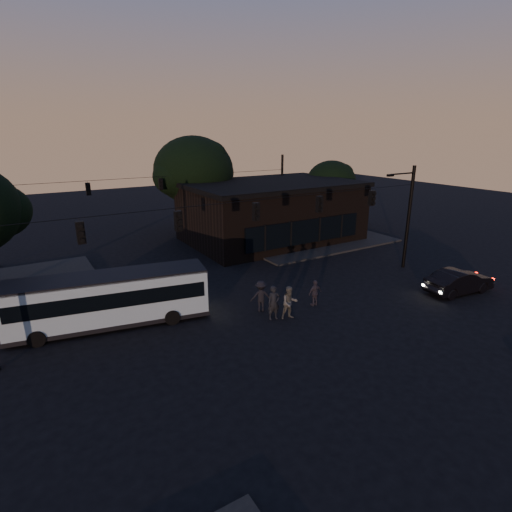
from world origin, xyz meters
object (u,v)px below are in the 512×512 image
car (459,281)px  pedestrian_b (290,303)px  building (271,211)px  pedestrian_d (261,296)px  pedestrian_c (315,293)px  pedestrian_a (274,303)px  bus (110,297)px

car → pedestrian_b: bearing=84.1°
building → pedestrian_b: 16.85m
pedestrian_d → pedestrian_c: bearing=-176.8°
building → pedestrian_d: (-9.22, -12.86, -1.80)m
car → pedestrian_c: bearing=77.4°
pedestrian_b → pedestrian_c: pedestrian_b is taller
pedestrian_a → pedestrian_b: 0.86m
car → pedestrian_a: size_ratio=2.40×
bus → car: (19.65, -6.90, -0.81)m
pedestrian_a → bus: bearing=162.5°
car → pedestrian_b: 11.58m
car → pedestrian_b: pedestrian_b is taller
pedestrian_b → pedestrian_d: bearing=129.2°
pedestrian_c → pedestrian_d: 3.25m
pedestrian_b → pedestrian_a: bearing=164.6°
bus → car: bearing=-8.8°
building → pedestrian_b: size_ratio=8.26×
car → pedestrian_c: pedestrian_c is taller
bus → pedestrian_d: bearing=-8.7°
building → car: size_ratio=3.36×
pedestrian_b → pedestrian_c: bearing=28.2°
building → pedestrian_a: building is taller
building → pedestrian_a: bearing=-123.1°
pedestrian_a → pedestrian_d: (-0.05, 1.23, -0.04)m
pedestrian_a → pedestrian_c: (3.04, 0.22, -0.17)m
pedestrian_a → pedestrian_c: pedestrian_a is taller
pedestrian_b → pedestrian_d: 1.82m
bus → pedestrian_d: 8.04m
bus → pedestrian_c: bus is taller
bus → pedestrian_a: bearing=-16.4°
car → pedestrian_c: size_ratio=2.92×
building → pedestrian_b: (-8.41, -14.49, -1.78)m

